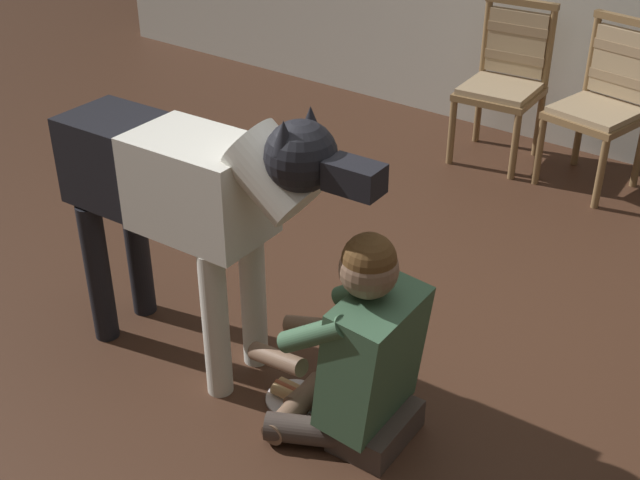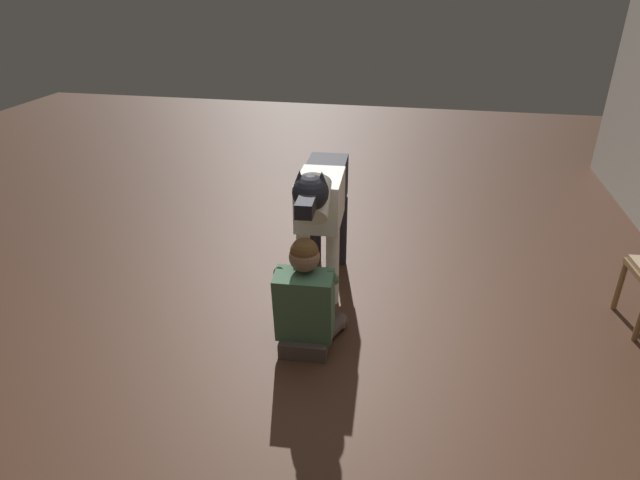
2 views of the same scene
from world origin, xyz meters
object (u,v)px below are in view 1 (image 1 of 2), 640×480
at_px(large_dog, 189,191).
at_px(hot_dog_on_plate, 294,395).
at_px(person_sitting_on_floor, 360,356).
at_px(dining_chair_right_of_pair, 607,96).
at_px(dining_chair_left_of_pair, 507,74).

distance_m(large_dog, hot_dog_on_plate, 0.92).
height_order(person_sitting_on_floor, hot_dog_on_plate, person_sitting_on_floor).
distance_m(dining_chair_right_of_pair, hot_dog_on_plate, 2.73).
relative_size(dining_chair_left_of_pair, large_dog, 0.61).
height_order(dining_chair_left_of_pair, person_sitting_on_floor, dining_chair_left_of_pair).
height_order(dining_chair_right_of_pair, hot_dog_on_plate, dining_chair_right_of_pair).
relative_size(dining_chair_right_of_pair, hot_dog_on_plate, 4.28).
relative_size(person_sitting_on_floor, hot_dog_on_plate, 3.83).
height_order(dining_chair_right_of_pair, large_dog, large_dog).
bearing_deg(large_dog, hot_dog_on_plate, 3.00).
xyz_separation_m(dining_chair_right_of_pair, person_sitting_on_floor, (0.11, -2.66, -0.18)).
distance_m(dining_chair_left_of_pair, large_dog, 2.71).
xyz_separation_m(dining_chair_right_of_pair, large_dog, (-0.68, -2.70, 0.27)).
height_order(dining_chair_left_of_pair, dining_chair_right_of_pair, same).
xyz_separation_m(person_sitting_on_floor, large_dog, (-0.79, -0.04, 0.45)).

